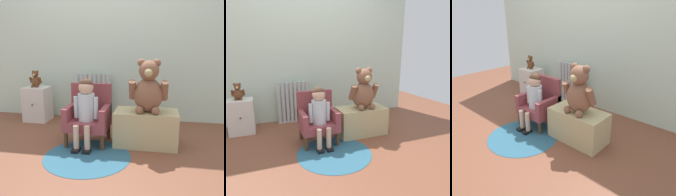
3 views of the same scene
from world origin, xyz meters
The scene contains 10 objects.
ground_plane centered at (0.00, 0.00, 0.00)m, with size 6.00×6.00×0.00m, color brown.
back_wall centered at (0.00, 1.32, 1.20)m, with size 3.80×0.05×2.40m, color silver.
radiator centered at (-0.16, 1.20, 0.32)m, with size 0.50×0.05×0.64m.
small_dresser centered at (-0.89, 1.01, 0.23)m, with size 0.32×0.31×0.46m.
child_armchair centered at (0.01, 0.40, 0.29)m, with size 0.44×0.38×0.62m.
child_figure centered at (0.01, 0.29, 0.45)m, with size 0.25×0.35×0.70m.
low_bench centered at (0.61, 0.40, 0.18)m, with size 0.64×0.34×0.36m, color tan.
large_teddy_bear centered at (0.63, 0.38, 0.60)m, with size 0.39×0.27×0.53m.
small_teddy_bear centered at (-0.90, 1.02, 0.56)m, with size 0.16×0.11×0.22m.
floor_rug centered at (0.09, 0.02, 0.00)m, with size 0.82×0.82×0.01m, color #295871.
Camera 1 is at (0.70, -2.07, 1.03)m, focal length 40.00 mm.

